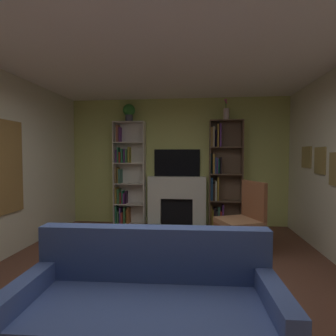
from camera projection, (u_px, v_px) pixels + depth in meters
ground_plane at (156, 296)px, 2.89m from camera, size 7.40×7.40×0.00m
wall_back_accent at (177, 162)px, 5.91m from camera, size 4.80×0.06×2.73m
ceiling at (155, 33)px, 2.76m from camera, size 4.80×6.28×0.06m
fireplace at (177, 200)px, 5.82m from camera, size 1.35×0.49×1.05m
tv at (177, 163)px, 5.85m from camera, size 0.98×0.06×0.58m
bookshelf_left at (126, 177)px, 5.92m from camera, size 0.68×0.27×2.23m
bookshelf_right at (221, 176)px, 5.68m from camera, size 0.68×0.31×2.23m
potted_plant at (129, 112)px, 5.79m from camera, size 0.26×0.26×0.37m
vase_with_flowers at (226, 113)px, 5.57m from camera, size 0.12×0.12×0.44m
couch at (149, 318)px, 2.01m from camera, size 1.95×0.91×0.91m
armchair at (244, 217)px, 4.13m from camera, size 0.76×0.76×1.11m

